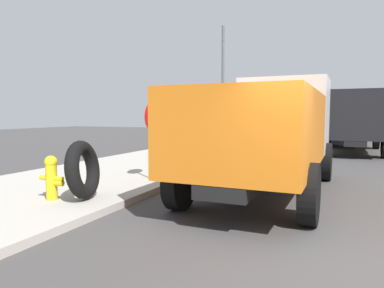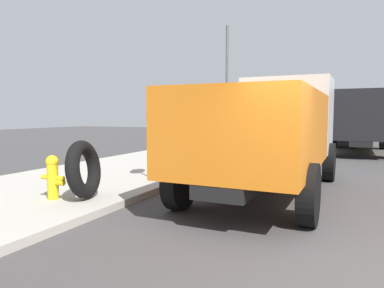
% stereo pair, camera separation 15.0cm
% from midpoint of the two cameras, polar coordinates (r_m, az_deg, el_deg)
% --- Properties ---
extents(ground_plane, '(80.00, 80.00, 0.00)m').
position_cam_midpoint_polar(ground_plane, '(5.38, 21.73, -16.51)').
color(ground_plane, '#423F3F').
extents(sidewalk_curb, '(36.00, 5.00, 0.15)m').
position_cam_midpoint_polar(sidewalk_curb, '(8.57, -28.14, -8.23)').
color(sidewalk_curb, '#ADA89E').
rests_on(sidewalk_curb, ground).
extents(fire_hydrant, '(0.26, 0.59, 0.93)m').
position_cam_midpoint_polar(fire_hydrant, '(7.92, -21.08, -4.82)').
color(fire_hydrant, yellow).
rests_on(fire_hydrant, sidewalk_curb).
extents(loose_tire, '(1.30, 0.75, 1.26)m').
position_cam_midpoint_polar(loose_tire, '(7.71, -16.56, -3.94)').
color(loose_tire, black).
rests_on(loose_tire, sidewalk_curb).
extents(stop_sign, '(0.76, 0.08, 2.10)m').
position_cam_midpoint_polar(stop_sign, '(9.67, -5.79, 2.88)').
color(stop_sign, gray).
rests_on(stop_sign, sidewalk_curb).
extents(dump_truck_orange, '(7.03, 2.87, 3.00)m').
position_cam_midpoint_polar(dump_truck_orange, '(8.97, 13.02, 2.69)').
color(dump_truck_orange, orange).
rests_on(dump_truck_orange, ground).
extents(dump_truck_yellow, '(7.02, 2.84, 3.00)m').
position_cam_midpoint_polar(dump_truck_yellow, '(19.56, 25.72, 3.43)').
color(dump_truck_yellow, gold).
rests_on(dump_truck_yellow, ground).
extents(dump_truck_gray, '(7.06, 2.94, 3.00)m').
position_cam_midpoint_polar(dump_truck_gray, '(25.92, 23.07, 3.74)').
color(dump_truck_gray, slate).
rests_on(dump_truck_gray, ground).
extents(street_light_pole, '(0.12, 0.12, 5.59)m').
position_cam_midpoint_polar(street_light_pole, '(15.63, 5.94, 8.54)').
color(street_light_pole, '#595B5E').
rests_on(street_light_pole, sidewalk_curb).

